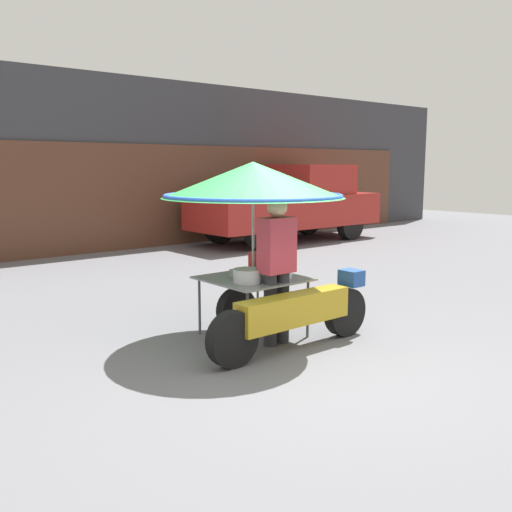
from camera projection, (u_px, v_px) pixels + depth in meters
ground_plane at (302, 362)px, 5.59m from camera, size 36.00×36.00×0.00m
shopfront_building at (5, 164)px, 12.15m from camera, size 28.00×2.06×3.91m
vendor_motorcycle_cart at (257, 200)px, 6.17m from camera, size 2.15×2.00×1.95m
vendor_person at (277, 263)px, 6.03m from camera, size 0.38×0.22×1.58m
pickup_truck at (291, 204)px, 14.44m from camera, size 5.11×1.83×1.94m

